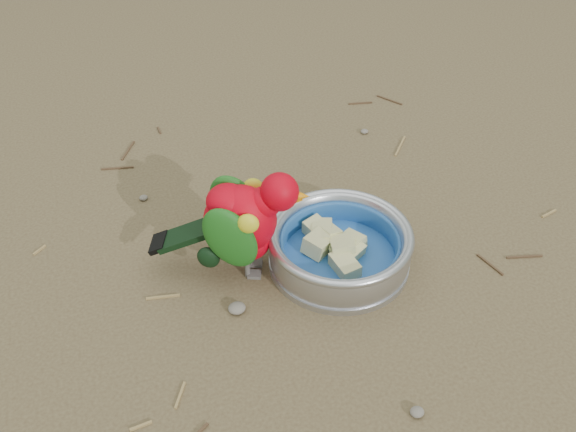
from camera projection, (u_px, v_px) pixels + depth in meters
name	position (u px, v px, depth m)	size (l,w,h in m)	color
ground	(329.00, 268.00, 0.93)	(60.00, 60.00, 0.00)	brown
food_bowl	(339.00, 260.00, 0.93)	(0.20, 0.20, 0.02)	#B2B2BA
bowl_wall	(340.00, 244.00, 0.91)	(0.20, 0.20, 0.04)	#B2B2BA
fruit_wedges	(340.00, 248.00, 0.92)	(0.12, 0.12, 0.03)	#C9C682
lory_parrot	(243.00, 227.00, 0.87)	(0.10, 0.20, 0.16)	#BE0010
ground_debris	(352.00, 251.00, 0.95)	(0.90, 0.80, 0.01)	olive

